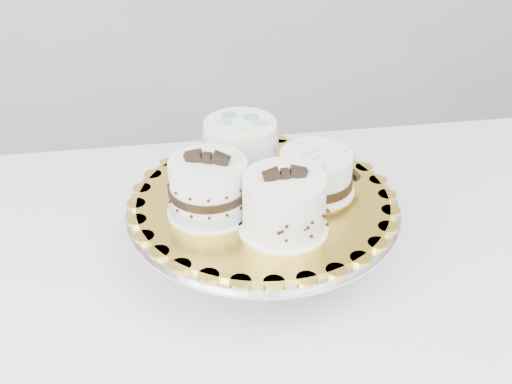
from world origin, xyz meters
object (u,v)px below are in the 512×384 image
object	(u,v)px
cake_swirl	(284,205)
table	(269,303)
cake_board	(263,200)
cake_ribbon	(316,173)
cake_stand	(263,220)
cake_banded	(209,189)
cake_dots	(240,146)

from	to	relation	value
cake_swirl	table	bearing A→B (deg)	97.29
cake_board	cake_ribbon	world-z (taller)	cake_ribbon
cake_board	cake_stand	bearing A→B (deg)	90.00
table	cake_stand	xyz separation A→B (m)	(-0.00, 0.03, 0.15)
cake_swirl	cake_ribbon	bearing A→B (deg)	50.84
cake_swirl	cake_banded	size ratio (longest dim) A/B	0.83
cake_swirl	cake_ribbon	world-z (taller)	cake_swirl
cake_board	cake_ribbon	size ratio (longest dim) A/B	2.70
cake_banded	cake_swirl	bearing A→B (deg)	-10.35
cake_stand	cake_board	xyz separation A→B (m)	(0.00, -0.00, 0.04)
table	cake_swirl	world-z (taller)	cake_swirl
table	cake_stand	distance (m)	0.15
cake_banded	cake_ribbon	size ratio (longest dim) A/B	1.08
cake_swirl	cake_dots	size ratio (longest dim) A/B	0.92
table	cake_swirl	xyz separation A→B (m)	(0.00, -0.05, 0.22)
cake_banded	cake_ribbon	distance (m)	0.16
cake_swirl	cake_banded	bearing A→B (deg)	145.91
cake_banded	table	bearing A→B (deg)	17.12
table	cake_swirl	size ratio (longest dim) A/B	11.23
table	cake_board	size ratio (longest dim) A/B	3.74
table	cake_board	distance (m)	0.18
cake_stand	cake_dots	world-z (taller)	cake_dots
cake_swirl	cake_banded	world-z (taller)	same
cake_banded	cake_board	bearing A→B (deg)	34.16
cake_stand	cake_board	distance (m)	0.04
cake_dots	cake_banded	bearing A→B (deg)	-136.07
table	cake_ribbon	distance (m)	0.23
table	cake_dots	world-z (taller)	cake_dots
cake_board	cake_swirl	bearing A→B (deg)	-86.34
cake_board	table	bearing A→B (deg)	-83.33
cake_stand	cake_dots	xyz separation A→B (m)	(-0.01, 0.09, 0.08)
cake_board	cake_swirl	distance (m)	0.09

